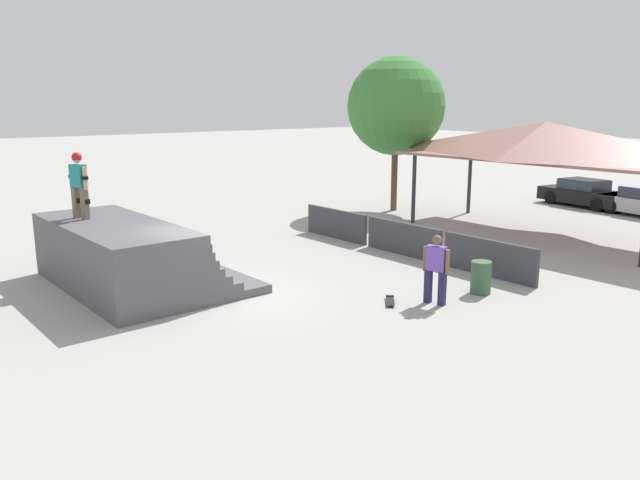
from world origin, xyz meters
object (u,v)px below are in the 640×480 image
Objects in this scene: skateboard_on_deck at (81,212)px; trash_bin at (481,277)px; skateboard_on_ground at (390,300)px; parked_car_black at (585,194)px; tree_beside_pavilion at (396,106)px; bystander_walking at (436,266)px; skater_on_deck at (79,181)px.

trash_bin is at bearing 52.94° from skateboard_on_deck.
parked_car_black is (-4.35, 17.64, 0.54)m from skateboard_on_ground.
tree_beside_pavilion is 13.40m from trash_bin.
bystander_walking is 2.45× the size of skateboard_on_ground.
bystander_walking is 0.25× the size of tree_beside_pavilion.
skateboard_on_deck reaches higher than bystander_walking.
skateboard_on_deck is at bearing -88.04° from parked_car_black.
trash_bin is at bearing -111.74° from bystander_walking.
skater_on_deck is at bearing -135.54° from trash_bin.
parked_car_black is at bearing -88.04° from bystander_walking.
skateboard_on_deck is at bearing 77.94° from skateboard_on_ground.
parked_car_black is at bearing 57.37° from tree_beside_pavilion.
skater_on_deck reaches higher than trash_bin.
tree_beside_pavilion reaches higher than skateboard_on_ground.
skateboard_on_ground is 0.83× the size of trash_bin.
bystander_walking is at bearing 46.76° from skateboard_on_deck.
skater_on_deck is 2.52× the size of skateboard_on_ground.
bystander_walking is at bearing -89.48° from skateboard_on_ground.
skateboard_on_ground is at bearing 21.18° from skater_on_deck.
trash_bin is (0.94, 2.36, 0.37)m from skateboard_on_ground.
skater_on_deck is 8.80m from skateboard_on_ground.
skater_on_deck is 10.88m from trash_bin.
skateboard_on_deck is 22.74m from parked_car_black.
skateboard_on_ground is at bearing -66.72° from parked_car_black.
bystander_walking is 14.06m from tree_beside_pavilion.
skateboard_on_ground is at bearing -46.56° from tree_beside_pavilion.
skater_on_deck is at bearing -86.33° from parked_car_black.
skater_on_deck is 0.26× the size of tree_beside_pavilion.
tree_beside_pavilion reaches higher than skater_on_deck.
skateboard_on_ground is 0.16× the size of parked_car_black.
bystander_walking reaches higher than parked_car_black.
tree_beside_pavilion reaches higher than bystander_walking.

